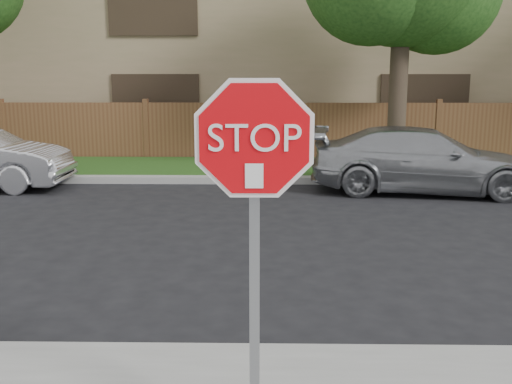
{
  "coord_description": "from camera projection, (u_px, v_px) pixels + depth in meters",
  "views": [
    {
      "loc": [
        -0.69,
        -5.05,
        2.57
      ],
      "look_at": [
        -0.76,
        -0.9,
        1.7
      ],
      "focal_mm": 42.0,
      "sensor_mm": 36.0,
      "label": 1
    }
  ],
  "objects": [
    {
      "name": "grass_strip",
      "position": [
        294.0,
        168.0,
        15.03
      ],
      "size": [
        70.0,
        3.0,
        0.12
      ],
      "primitive_type": "cube",
      "color": "#1E4714",
      "rests_on": "ground"
    },
    {
      "name": "far_curb",
      "position": [
        297.0,
        180.0,
        13.41
      ],
      "size": [
        70.0,
        0.3,
        0.15
      ],
      "primitive_type": "cube",
      "color": "gray",
      "rests_on": "ground"
    },
    {
      "name": "fence",
      "position": [
        291.0,
        132.0,
        16.45
      ],
      "size": [
        70.0,
        0.12,
        1.6
      ],
      "primitive_type": "cube",
      "color": "brown",
      "rests_on": "ground"
    },
    {
      "name": "ground",
      "position": [
        341.0,
        354.0,
        5.46
      ],
      "size": [
        90.0,
        90.0,
        0.0
      ],
      "primitive_type": "plane",
      "color": "black",
      "rests_on": "ground"
    },
    {
      "name": "apartment_building",
      "position": [
        286.0,
        39.0,
        21.36
      ],
      "size": [
        35.2,
        9.2,
        7.2
      ],
      "color": "#96855D",
      "rests_on": "ground"
    },
    {
      "name": "stop_sign",
      "position": [
        254.0,
        191.0,
        3.64
      ],
      "size": [
        1.01,
        0.13,
        2.55
      ],
      "color": "gray",
      "rests_on": "sidewalk_near"
    },
    {
      "name": "sedan_right",
      "position": [
        423.0,
        160.0,
        12.38
      ],
      "size": [
        4.84,
        2.51,
        1.34
      ],
      "primitive_type": "imported",
      "rotation": [
        0.0,
        0.0,
        1.43
      ],
      "color": "#A0A3A7",
      "rests_on": "ground"
    }
  ]
}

